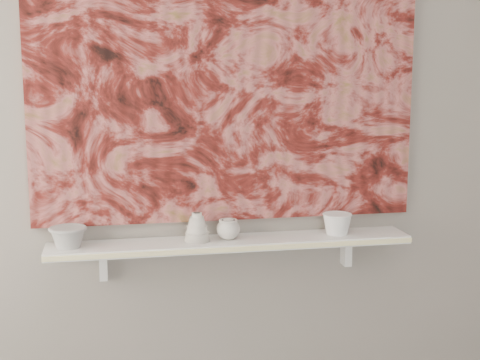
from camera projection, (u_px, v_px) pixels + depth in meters
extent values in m
plane|color=gray|center=(227.00, 128.00, 2.59)|extent=(3.60, 0.00, 3.60)
cube|color=silver|center=(232.00, 243.00, 2.57)|extent=(1.40, 0.18, 0.03)
cube|color=#F8ECA5|center=(236.00, 249.00, 2.48)|extent=(1.40, 0.01, 0.02)
cube|color=silver|center=(103.00, 264.00, 2.56)|extent=(0.03, 0.06, 0.12)
cube|color=silver|center=(346.00, 251.00, 2.74)|extent=(0.03, 0.06, 0.12)
cube|color=maroon|center=(228.00, 79.00, 2.55)|extent=(1.50, 0.02, 1.10)
cube|color=black|center=(339.00, 156.00, 2.68)|extent=(0.09, 0.00, 0.08)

